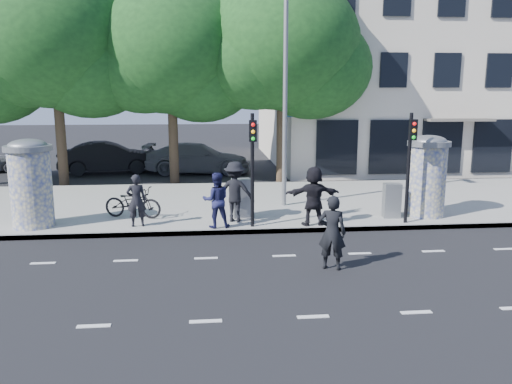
{
  "coord_description": "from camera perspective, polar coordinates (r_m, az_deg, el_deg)",
  "views": [
    {
      "loc": [
        -1.9,
        -10.75,
        4.09
      ],
      "look_at": [
        -0.53,
        3.5,
        1.28
      ],
      "focal_mm": 35.0,
      "sensor_mm": 36.0,
      "label": 1
    }
  ],
  "objects": [
    {
      "name": "tree_mid_left",
      "position": [
        24.29,
        -22.14,
        16.01
      ],
      "size": [
        7.2,
        7.2,
        9.57
      ],
      "color": "#38281C",
      "rests_on": "ground"
    },
    {
      "name": "cabinet_left",
      "position": [
        16.2,
        -1.66,
        -0.69
      ],
      "size": [
        0.67,
        0.54,
        1.26
      ],
      "primitive_type": "cube",
      "rotation": [
        0.0,
        0.0,
        0.19
      ],
      "color": "gray",
      "rests_on": "sidewalk"
    },
    {
      "name": "street_lamp",
      "position": [
        17.6,
        3.41,
        13.38
      ],
      "size": [
        0.25,
        0.93,
        8.0
      ],
      "color": "slate",
      "rests_on": "sidewalk"
    },
    {
      "name": "ped_f",
      "position": [
        15.24,
        6.6,
        -0.43
      ],
      "size": [
        1.72,
        0.69,
        1.82
      ],
      "primitive_type": "imported",
      "rotation": [
        0.0,
        0.0,
        3.19
      ],
      "color": "black",
      "rests_on": "sidewalk"
    },
    {
      "name": "car_mid",
      "position": [
        27.39,
        -16.5,
        3.8
      ],
      "size": [
        2.53,
        5.21,
        1.64
      ],
      "primitive_type": "imported",
      "rotation": [
        0.0,
        0.0,
        1.74
      ],
      "color": "black",
      "rests_on": "ground"
    },
    {
      "name": "building",
      "position": [
        33.79,
        19.38,
        13.73
      ],
      "size": [
        20.3,
        15.85,
        12.0
      ],
      "color": "beige",
      "rests_on": "ground"
    },
    {
      "name": "traffic_pole_near",
      "position": [
        14.72,
        -0.4,
        3.85
      ],
      "size": [
        0.22,
        0.31,
        3.4
      ],
      "color": "black",
      "rests_on": "sidewalk"
    },
    {
      "name": "tree_center",
      "position": [
        23.4,
        3.0,
        16.54
      ],
      "size": [
        7.0,
        7.0,
        9.3
      ],
      "color": "#38281C",
      "rests_on": "ground"
    },
    {
      "name": "curb",
      "position": [
        14.97,
        1.99,
        -4.45
      ],
      "size": [
        40.0,
        0.1,
        0.16
      ],
      "primitive_type": "cube",
      "color": "slate",
      "rests_on": "ground"
    },
    {
      "name": "ped_d",
      "position": [
        15.62,
        -2.41,
        0.04
      ],
      "size": [
        1.33,
        0.91,
        1.89
      ],
      "primitive_type": "imported",
      "rotation": [
        0.0,
        0.0,
        2.96
      ],
      "color": "black",
      "rests_on": "sidewalk"
    },
    {
      "name": "ad_column_right",
      "position": [
        17.19,
        18.97,
        1.96
      ],
      "size": [
        1.36,
        1.36,
        2.65
      ],
      "color": "beige",
      "rests_on": "sidewalk"
    },
    {
      "name": "traffic_pole_far",
      "position": [
        15.88,
        17.17,
        3.89
      ],
      "size": [
        0.22,
        0.31,
        3.4
      ],
      "color": "black",
      "rests_on": "sidewalk"
    },
    {
      "name": "ad_column_left",
      "position": [
        16.34,
        -24.36,
        1.13
      ],
      "size": [
        1.36,
        1.36,
        2.65
      ],
      "color": "beige",
      "rests_on": "sidewalk"
    },
    {
      "name": "lane_dash_near",
      "position": [
        9.66,
        6.54,
        -13.99
      ],
      "size": [
        32.0,
        0.12,
        0.01
      ],
      "primitive_type": "cube",
      "color": "silver",
      "rests_on": "ground"
    },
    {
      "name": "ground",
      "position": [
        11.65,
        4.28,
        -9.47
      ],
      "size": [
        120.0,
        120.0,
        0.0
      ],
      "primitive_type": "plane",
      "color": "black",
      "rests_on": "ground"
    },
    {
      "name": "ped_c",
      "position": [
        14.92,
        -4.58,
        -0.93
      ],
      "size": [
        0.86,
        0.69,
        1.67
      ],
      "primitive_type": "imported",
      "rotation": [
        0.0,
        0.0,
        3.22
      ],
      "color": "#1B1C44",
      "rests_on": "sidewalk"
    },
    {
      "name": "ped_b",
      "position": [
        15.43,
        -13.51,
        -0.94
      ],
      "size": [
        0.64,
        0.48,
        1.6
      ],
      "primitive_type": "imported",
      "rotation": [
        0.0,
        0.0,
        3.31
      ],
      "color": "black",
      "rests_on": "sidewalk"
    },
    {
      "name": "sidewalk",
      "position": [
        18.78,
        0.43,
        -1.24
      ],
      "size": [
        40.0,
        8.0,
        0.15
      ],
      "primitive_type": "cube",
      "color": "gray",
      "rests_on": "ground"
    },
    {
      "name": "tree_near_left",
      "position": [
        23.59,
        -9.74,
        15.75
      ],
      "size": [
        6.8,
        6.8,
        8.97
      ],
      "color": "#38281C",
      "rests_on": "ground"
    },
    {
      "name": "bicycle",
      "position": [
        16.61,
        -13.9,
        -1.17
      ],
      "size": [
        1.18,
        2.02,
        1.0
      ],
      "primitive_type": "imported",
      "rotation": [
        0.0,
        0.0,
        1.28
      ],
      "color": "black",
      "rests_on": "sidewalk"
    },
    {
      "name": "lane_dash_far",
      "position": [
        12.96,
        3.23,
        -7.3
      ],
      "size": [
        32.0,
        0.12,
        0.01
      ],
      "primitive_type": "cube",
      "color": "silver",
      "rests_on": "ground"
    },
    {
      "name": "man_road",
      "position": [
        11.9,
        8.69,
        -4.6
      ],
      "size": [
        0.76,
        0.64,
        1.79
      ],
      "primitive_type": "imported",
      "rotation": [
        0.0,
        0.0,
        2.77
      ],
      "color": "black",
      "rests_on": "ground"
    },
    {
      "name": "car_right",
      "position": [
        26.44,
        -6.7,
        3.86
      ],
      "size": [
        2.74,
        5.64,
        1.58
      ],
      "primitive_type": "imported",
      "rotation": [
        0.0,
        0.0,
        1.47
      ],
      "color": "slate",
      "rests_on": "ground"
    },
    {
      "name": "cabinet_right",
      "position": [
        16.74,
        15.25,
        -0.94
      ],
      "size": [
        0.56,
        0.43,
        1.12
      ],
      "primitive_type": "cube",
      "rotation": [
        0.0,
        0.0,
        -0.07
      ],
      "color": "gray",
      "rests_on": "sidewalk"
    }
  ]
}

